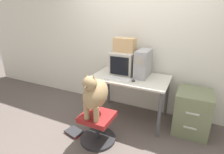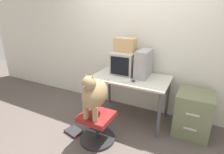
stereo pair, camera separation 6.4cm
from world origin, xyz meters
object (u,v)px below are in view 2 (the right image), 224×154
Objects in this scene: office_chair at (97,127)px; cardboard_box at (125,45)px; crt_monitor at (125,63)px; pc_tower at (144,64)px; book_stack_floor at (74,131)px; filing_cabinet at (193,113)px; keyboard at (118,79)px; dog at (94,94)px.

office_chair is 1.38m from cardboard_box.
crt_monitor is 1.03× the size of pc_tower.
filing_cabinet is at bearing 28.08° from book_stack_floor.
crt_monitor is at bearing 94.44° from keyboard.
crt_monitor reaches higher than filing_cabinet.
pc_tower is 1.54m from book_stack_floor.
book_stack_floor is (-0.78, -0.91, -0.97)m from pc_tower.
filing_cabinet is (0.83, -0.05, -0.66)m from pc_tower.
dog is (0.00, -0.04, 0.54)m from office_chair.
dog is (-0.03, -0.93, -0.19)m from crt_monitor.
pc_tower is 0.85× the size of office_chair.
office_chair is (-0.06, -0.55, -0.56)m from keyboard.
pc_tower is at bearing 67.00° from office_chair.
cardboard_box reaches higher than crt_monitor.
filing_cabinet is at bearing -3.53° from crt_monitor.
office_chair is 0.78× the size of filing_cabinet.
pc_tower is 1.08× the size of keyboard.
book_stack_floor is at bearing 179.28° from dog.
dog is 1.06m from cardboard_box.
crt_monitor is 1.30× the size of cardboard_box.
filing_cabinet is 2.24× the size of book_stack_floor.
crt_monitor is 1.16m from office_chair.
cardboard_box is at bearing 176.28° from filing_cabinet.
cardboard_box is (-0.03, 0.35, 0.48)m from keyboard.
office_chair is 1.73× the size of book_stack_floor.
dog is 2.16× the size of book_stack_floor.
dog is at bearing -95.85° from keyboard.
office_chair is 1.46m from filing_cabinet.
pc_tower is at bearing 46.28° from keyboard.
cardboard_box reaches higher than book_stack_floor.
keyboard reaches higher than filing_cabinet.
office_chair is 1.48× the size of cardboard_box.
cardboard_box is (-0.00, 0.00, 0.30)m from crt_monitor.
keyboard is at bearing -166.42° from filing_cabinet.
pc_tower is (0.34, -0.02, 0.03)m from crt_monitor.
pc_tower is at bearing 67.87° from dog.
pc_tower is 0.43m from cardboard_box.
dog is 0.97× the size of filing_cabinet.
keyboard is 0.79× the size of office_chair.
book_stack_floor is at bearing -130.71° from pc_tower.
keyboard is 1.25m from filing_cabinet.
book_stack_floor is (-1.61, -0.86, -0.31)m from filing_cabinet.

